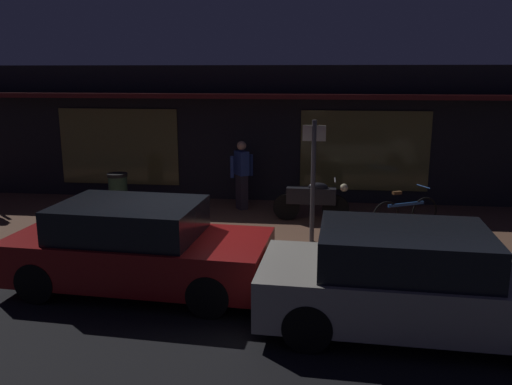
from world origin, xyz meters
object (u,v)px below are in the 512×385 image
object	(u,v)px
bicycle_parked	(405,213)
parked_car_far	(410,281)
parked_car_near	(137,247)
person_bystander	(242,174)
trash_bin	(118,192)
sign_post	(313,174)
motorcycle	(313,199)

from	to	relation	value
bicycle_parked	parked_car_far	xyz separation A→B (m)	(-0.61, -4.31, 0.20)
parked_car_near	person_bystander	bearing A→B (deg)	77.75
person_bystander	parked_car_far	xyz separation A→B (m)	(3.09, -5.59, -0.32)
parked_car_near	bicycle_parked	bearing A→B (deg)	35.65
parked_car_near	trash_bin	bearing A→B (deg)	114.90
parked_car_far	sign_post	bearing A→B (deg)	112.62
sign_post	parked_car_far	xyz separation A→B (m)	(1.35, -3.24, -0.81)
sign_post	person_bystander	bearing A→B (deg)	126.54
trash_bin	parked_car_far	world-z (taller)	parked_car_far
person_bystander	parked_car_near	size ratio (longest dim) A/B	0.40
person_bystander	sign_post	distance (m)	2.97
parked_car_near	sign_post	bearing A→B (deg)	39.99
bicycle_parked	trash_bin	size ratio (longest dim) A/B	1.59
sign_post	parked_car_near	world-z (taller)	sign_post
sign_post	parked_car_far	size ratio (longest dim) A/B	0.57
sign_post	parked_car_near	size ratio (longest dim) A/B	0.57
bicycle_parked	trash_bin	distance (m)	6.66
trash_bin	sign_post	bearing A→B (deg)	-21.04
trash_bin	parked_car_near	size ratio (longest dim) A/B	0.22
bicycle_parked	trash_bin	world-z (taller)	trash_bin
bicycle_parked	parked_car_far	size ratio (longest dim) A/B	0.35
trash_bin	parked_car_near	distance (m)	4.52
motorcycle	person_bystander	size ratio (longest dim) A/B	1.02
parked_car_far	person_bystander	bearing A→B (deg)	118.94
trash_bin	parked_car_near	world-z (taller)	parked_car_near
motorcycle	parked_car_near	world-z (taller)	parked_car_near
sign_post	motorcycle	bearing A→B (deg)	90.55
parked_car_near	parked_car_far	bearing A→B (deg)	-12.76
trash_bin	parked_car_far	size ratio (longest dim) A/B	0.22
bicycle_parked	trash_bin	bearing A→B (deg)	173.77
bicycle_parked	person_bystander	size ratio (longest dim) A/B	0.88
bicycle_parked	parked_car_near	bearing A→B (deg)	-144.35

